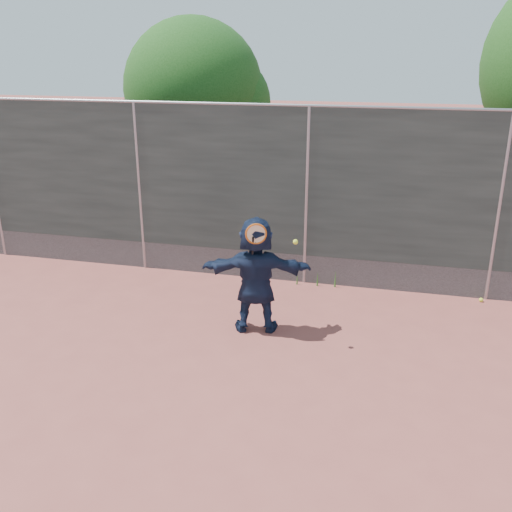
# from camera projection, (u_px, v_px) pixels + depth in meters

# --- Properties ---
(ground) EXTENTS (80.00, 80.00, 0.00)m
(ground) POSITION_uv_depth(u_px,v_px,m) (257.00, 391.00, 6.79)
(ground) COLOR #9E4C42
(ground) RESTS_ON ground
(player) EXTENTS (1.64, 0.80, 1.69)m
(player) POSITION_uv_depth(u_px,v_px,m) (256.00, 275.00, 8.03)
(player) COLOR #15213C
(player) RESTS_ON ground
(ball_ground) EXTENTS (0.07, 0.07, 0.07)m
(ball_ground) POSITION_uv_depth(u_px,v_px,m) (481.00, 300.00, 9.18)
(ball_ground) COLOR #DDEE34
(ball_ground) RESTS_ON ground
(fence) EXTENTS (20.00, 0.06, 3.03)m
(fence) POSITION_uv_depth(u_px,v_px,m) (307.00, 194.00, 9.44)
(fence) COLOR #38423D
(fence) RESTS_ON ground
(swing_action) EXTENTS (0.73, 0.20, 0.51)m
(swing_action) POSITION_uv_depth(u_px,v_px,m) (260.00, 236.00, 7.59)
(swing_action) COLOR #C45812
(swing_action) RESTS_ON ground
(tree_left) EXTENTS (3.15, 3.00, 4.53)m
(tree_left) POSITION_uv_depth(u_px,v_px,m) (201.00, 93.00, 12.40)
(tree_left) COLOR #382314
(tree_left) RESTS_ON ground
(weed_clump) EXTENTS (0.68, 0.07, 0.30)m
(weed_clump) POSITION_uv_depth(u_px,v_px,m) (320.00, 279.00, 9.77)
(weed_clump) COLOR #387226
(weed_clump) RESTS_ON ground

